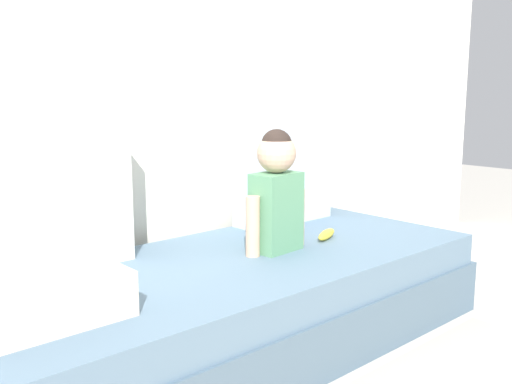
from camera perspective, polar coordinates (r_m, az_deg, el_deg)
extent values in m
plane|color=#B2ADA3|center=(2.37, -1.78, -15.00)|extent=(12.00, 12.00, 0.00)
cube|color=silver|center=(2.62, -10.32, 15.90)|extent=(5.33, 0.10, 2.56)
cube|color=#495F70|center=(2.32, -1.80, -12.45)|extent=(2.13, 0.88, 0.23)
cube|color=slate|center=(2.26, -1.82, -8.22)|extent=(2.06, 0.85, 0.13)
cube|color=silver|center=(2.17, -19.76, -0.08)|extent=(0.57, 0.16, 0.57)
cube|color=#B2BCC6|center=(2.82, 2.77, 2.28)|extent=(0.53, 0.16, 0.52)
cube|color=#568E66|center=(2.32, 2.01, -1.99)|extent=(0.21, 0.15, 0.32)
sphere|color=tan|center=(2.28, 2.05, 3.86)|extent=(0.16, 0.16, 0.16)
sphere|color=#2D231E|center=(2.27, 2.06, 4.74)|extent=(0.12, 0.12, 0.12)
cylinder|color=tan|center=(2.24, -0.33, -3.44)|extent=(0.06, 0.06, 0.24)
cylinder|color=tan|center=(2.41, 4.17, -2.49)|extent=(0.06, 0.06, 0.24)
ellipsoid|color=yellow|center=(2.54, 7.00, -4.20)|extent=(0.17, 0.10, 0.04)
cube|color=beige|center=(1.74, -19.71, -9.81)|extent=(0.40, 0.28, 0.13)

